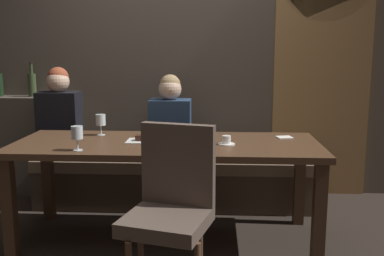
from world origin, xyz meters
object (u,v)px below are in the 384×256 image
at_px(espresso_cup, 226,141).
at_px(dessert_plate, 141,140).
at_px(dining_table, 167,154).
at_px(wine_bottle_pale_label, 32,84).
at_px(diner_bearded, 170,119).
at_px(fork_on_table, 160,141).
at_px(chair_near_side, 171,200).
at_px(diner_redhead, 60,114).
at_px(wine_glass_near_right, 195,133).
at_px(wine_glass_center_front, 101,121).
at_px(banquette_bench, 176,182).
at_px(wine_glass_near_left, 77,133).

xyz_separation_m(espresso_cup, dessert_plate, (-0.62, 0.06, -0.01)).
xyz_separation_m(dining_table, wine_bottle_pale_label, (-1.42, 1.06, 0.42)).
bearing_deg(diner_bearded, fork_on_table, -90.48).
bearing_deg(dining_table, wine_bottle_pale_label, 143.13).
bearing_deg(chair_near_side, diner_redhead, 128.33).
height_order(diner_redhead, diner_bearded, diner_redhead).
xyz_separation_m(diner_redhead, fork_on_table, (0.99, -0.71, -0.08)).
relative_size(wine_glass_near_right, wine_glass_center_front, 1.00).
bearing_deg(diner_bearded, diner_redhead, 179.89).
relative_size(chair_near_side, wine_glass_center_front, 5.98).
bearing_deg(diner_redhead, espresso_cup, -28.19).
relative_size(banquette_bench, wine_glass_near_right, 15.24).
bearing_deg(diner_redhead, dining_table, -34.95).
relative_size(wine_bottle_pale_label, wine_glass_near_right, 1.99).
xyz_separation_m(diner_bearded, wine_bottle_pale_label, (-1.37, 0.34, 0.27)).
distance_m(wine_glass_near_left, dessert_plate, 0.49).
bearing_deg(dining_table, dessert_plate, 179.61).
xyz_separation_m(dining_table, diner_bearded, (-0.05, 0.72, 0.14)).
bearing_deg(chair_near_side, espresso_cup, 63.92).
bearing_deg(fork_on_table, dining_table, -3.16).
distance_m(banquette_bench, chair_near_side, 1.47).
bearing_deg(banquette_bench, diner_redhead, 178.55).
bearing_deg(espresso_cup, diner_redhead, 151.81).
relative_size(wine_glass_near_right, dessert_plate, 0.86).
relative_size(banquette_bench, espresso_cup, 20.83).
distance_m(dining_table, dessert_plate, 0.21).
bearing_deg(wine_glass_near_right, dining_table, 132.25).
distance_m(wine_glass_near_left, espresso_cup, 1.02).
xyz_separation_m(wine_glass_near_right, espresso_cup, (0.21, 0.18, -0.09)).
bearing_deg(dessert_plate, chair_near_side, -67.77).
xyz_separation_m(chair_near_side, dessert_plate, (-0.30, 0.72, 0.20)).
relative_size(dining_table, wine_glass_center_front, 13.41).
height_order(diner_bearded, espresso_cup, diner_bearded).
relative_size(wine_glass_near_right, wine_glass_near_left, 1.00).
xyz_separation_m(dining_table, banquette_bench, (0.00, 0.70, -0.42)).
height_order(wine_glass_center_front, espresso_cup, wine_glass_center_front).
height_order(wine_glass_near_right, espresso_cup, wine_glass_near_right).
distance_m(wine_glass_near_right, wine_glass_near_left, 0.78).
height_order(dining_table, espresso_cup, espresso_cup).
distance_m(dining_table, fork_on_table, 0.11).
bearing_deg(espresso_cup, diner_bearded, 121.30).
bearing_deg(dessert_plate, espresso_cup, -5.79).
xyz_separation_m(chair_near_side, fork_on_table, (-0.16, 0.74, 0.18)).
bearing_deg(diner_redhead, wine_bottle_pale_label, 138.29).
xyz_separation_m(dining_table, wine_glass_near_left, (-0.56, -0.30, 0.20)).
bearing_deg(banquette_bench, dessert_plate, -105.16).
bearing_deg(diner_bearded, wine_glass_center_front, -134.97).
height_order(banquette_bench, wine_glass_near_right, wine_glass_near_right).
height_order(chair_near_side, wine_bottle_pale_label, wine_bottle_pale_label).
xyz_separation_m(banquette_bench, diner_bearded, (-0.05, 0.02, 0.57)).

